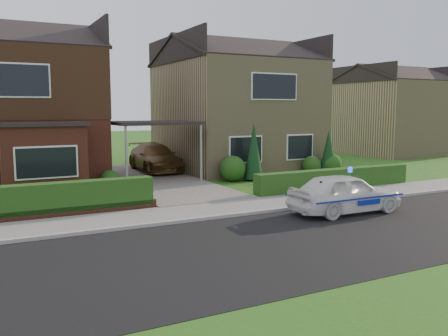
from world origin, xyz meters
TOP-DOWN VIEW (x-y plane):
  - ground at (0.00, 0.00)m, footprint 120.00×120.00m
  - road at (0.00, 0.00)m, footprint 60.00×6.00m
  - kerb at (0.00, 3.05)m, footprint 60.00×0.16m
  - sidewalk at (0.00, 4.10)m, footprint 60.00×2.00m
  - driveway at (0.00, 11.00)m, footprint 3.80×12.00m
  - house_left at (-5.78, 13.90)m, footprint 7.50×9.53m
  - house_right at (5.80, 13.99)m, footprint 7.50×8.06m
  - carport_link at (0.00, 10.95)m, footprint 3.80×3.00m
  - dwarf_wall at (-5.80, 5.30)m, footprint 7.70×0.25m
  - hedge_left at (-5.80, 5.45)m, footprint 7.50×0.55m
  - hedge_right at (5.80, 5.35)m, footprint 7.50×0.55m
  - shrub_left_mid at (-4.00, 9.30)m, footprint 1.32×1.32m
  - shrub_left_near at (-2.40, 9.60)m, footprint 0.84×0.84m
  - shrub_right_near at (3.20, 9.40)m, footprint 1.20×1.20m
  - shrub_right_mid at (7.80, 9.50)m, footprint 0.96×0.96m
  - shrub_right_far at (8.80, 9.20)m, footprint 1.08×1.08m
  - conifer_a at (4.20, 9.20)m, footprint 0.90×0.90m
  - conifer_b at (8.60, 9.20)m, footprint 0.90×0.90m
  - neighbour_right at (20.00, 16.00)m, footprint 6.50×7.00m
  - police_car at (3.24, 1.89)m, footprint 3.49×3.82m
  - driveway_car at (1.00, 13.87)m, footprint 2.10×4.79m
  - potted_plant_a at (-5.40, 9.00)m, footprint 0.41×0.33m
  - potted_plant_c at (-4.67, 8.64)m, footprint 0.58×0.58m

SIDE VIEW (x-z plane):
  - ground at x=0.00m, z-range 0.00..0.00m
  - road at x=0.00m, z-range -0.01..0.01m
  - hedge_left at x=-5.80m, z-range -0.45..0.45m
  - hedge_right at x=5.80m, z-range -0.40..0.40m
  - sidewalk at x=0.00m, z-range 0.00..0.10m
  - kerb at x=0.00m, z-range 0.00..0.12m
  - driveway at x=0.00m, z-range 0.00..0.12m
  - dwarf_wall at x=-5.80m, z-range 0.00..0.36m
  - potted_plant_a at x=-5.40m, z-range 0.00..0.67m
  - potted_plant_c at x=-4.67m, z-range 0.00..0.76m
  - shrub_left_near at x=-2.40m, z-range 0.00..0.84m
  - shrub_right_mid at x=7.80m, z-range 0.00..0.96m
  - shrub_right_far at x=8.80m, z-range 0.00..1.08m
  - shrub_right_near at x=3.20m, z-range 0.00..1.20m
  - police_car at x=3.24m, z-range -0.08..1.38m
  - shrub_left_mid at x=-4.00m, z-range 0.00..1.32m
  - driveway_car at x=1.00m, z-range 0.12..1.49m
  - conifer_b at x=8.60m, z-range 0.00..2.20m
  - conifer_a at x=4.20m, z-range 0.00..2.60m
  - neighbour_right at x=20.00m, z-range 0.00..5.20m
  - carport_link at x=0.00m, z-range 1.27..4.04m
  - house_right at x=5.80m, z-range 0.04..7.29m
  - house_left at x=-5.78m, z-range 0.19..7.44m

